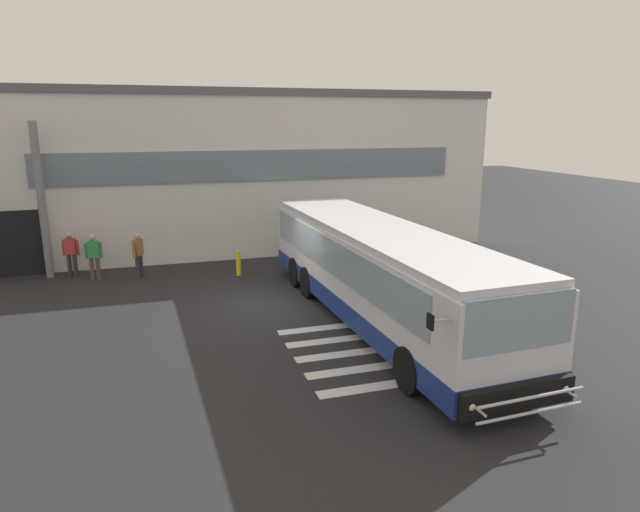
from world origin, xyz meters
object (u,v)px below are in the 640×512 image
Objects in this scene: entry_support_column at (42,201)px; passenger_by_doorway at (94,254)px; passenger_near_column at (71,252)px; passenger_at_curb_edge at (138,253)px; safety_bollard_yellow at (238,263)px; bus_main_foreground at (379,276)px.

passenger_by_doorway is at bearing -30.01° from entry_support_column.
passenger_at_curb_edge is (2.32, -0.88, 0.00)m from passenger_near_column.
entry_support_column is 7.21m from safety_bollard_yellow.
bus_main_foreground is at bearing -40.33° from passenger_by_doorway.
passenger_by_doorway is (0.82, -0.67, 0.03)m from passenger_near_column.
entry_support_column is 0.45× the size of bus_main_foreground.
passenger_at_curb_edge reaches higher than safety_bollard_yellow.
safety_bollard_yellow is (-3.02, 5.92, -0.89)m from bus_main_foreground.
passenger_near_column is 1.86× the size of safety_bollard_yellow.
passenger_by_doorway is at bearing -39.17° from passenger_near_column.
passenger_near_column is 1.06m from passenger_by_doorway.
bus_main_foreground reaches higher than safety_bollard_yellow.
passenger_near_column is 6.01m from safety_bollard_yellow.
passenger_by_doorway and passenger_at_curb_edge have the same top height.
passenger_near_column is at bearing 139.77° from bus_main_foreground.
bus_main_foreground is 9.24m from passenger_at_curb_edge.
bus_main_foreground reaches higher than passenger_near_column.
passenger_near_column is at bearing 159.18° from passenger_at_curb_edge.
safety_bollard_yellow is at bearing -10.61° from passenger_at_curb_edge.
passenger_by_doorway is 1.00× the size of passenger_at_curb_edge.
entry_support_column is 12.40m from bus_main_foreground.
bus_main_foreground is 7.37× the size of passenger_at_curb_edge.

